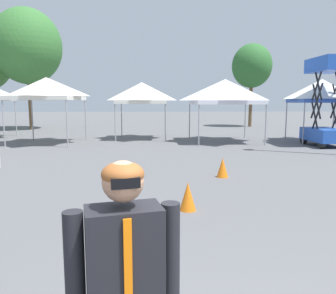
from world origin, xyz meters
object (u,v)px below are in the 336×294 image
at_px(traffic_cone_lot_center, 188,196).
at_px(traffic_cone_near_barrier, 223,168).
at_px(canopy_tent_far_right, 46,89).
at_px(scissor_lift, 326,120).
at_px(tree_behind_tents_right, 27,46).
at_px(canopy_tent_behind_left, 225,92).
at_px(canopy_tent_left_of_center, 322,91).
at_px(person_foreground, 125,290).
at_px(canopy_tent_behind_right, 142,93).
at_px(tree_behind_tents_left, 252,66).

xyz_separation_m(traffic_cone_lot_center, traffic_cone_near_barrier, (1.25, 2.77, -0.01)).
bearing_deg(canopy_tent_far_right, scissor_lift, -6.73).
distance_m(tree_behind_tents_right, traffic_cone_near_barrier, 20.93).
distance_m(scissor_lift, traffic_cone_lot_center, 11.82).
distance_m(canopy_tent_behind_left, scissor_lift, 5.03).
height_order(canopy_tent_left_of_center, traffic_cone_lot_center, canopy_tent_left_of_center).
relative_size(canopy_tent_left_of_center, traffic_cone_near_barrier, 6.00).
relative_size(scissor_lift, traffic_cone_near_barrier, 7.59).
bearing_deg(canopy_tent_behind_left, person_foreground, -104.04).
bearing_deg(canopy_tent_far_right, tree_behind_tents_right, 115.16).
height_order(canopy_tent_behind_left, tree_behind_tents_right, tree_behind_tents_right).
distance_m(canopy_tent_behind_right, tree_behind_tents_right, 11.59).
xyz_separation_m(canopy_tent_far_right, canopy_tent_behind_right, (4.68, 1.93, -0.16)).
bearing_deg(tree_behind_tents_right, canopy_tent_left_of_center, -25.10).
xyz_separation_m(canopy_tent_behind_right, tree_behind_tents_right, (-8.74, 6.71, 3.60)).
height_order(canopy_tent_behind_right, scissor_lift, scissor_lift).
relative_size(tree_behind_tents_right, tree_behind_tents_left, 1.29).
bearing_deg(tree_behind_tents_left, traffic_cone_near_barrier, -108.42).
xyz_separation_m(scissor_lift, traffic_cone_lot_center, (-7.48, -9.10, -0.97)).
distance_m(canopy_tent_left_of_center, tree_behind_tents_left, 11.16).
distance_m(person_foreground, tree_behind_tents_right, 25.99).
bearing_deg(traffic_cone_lot_center, tree_behind_tents_right, 117.60).
bearing_deg(traffic_cone_near_barrier, canopy_tent_left_of_center, 49.66).
relative_size(person_foreground, tree_behind_tents_left, 0.26).
bearing_deg(canopy_tent_behind_left, traffic_cone_lot_center, -105.44).
bearing_deg(traffic_cone_lot_center, canopy_tent_behind_right, 96.17).
height_order(canopy_tent_behind_left, person_foreground, canopy_tent_behind_left).
bearing_deg(tree_behind_tents_left, canopy_tent_left_of_center, -87.24).
xyz_separation_m(canopy_tent_behind_right, scissor_lift, (8.85, -3.52, -1.34)).
relative_size(scissor_lift, tree_behind_tents_left, 0.60).
bearing_deg(canopy_tent_behind_right, traffic_cone_lot_center, -83.83).
height_order(canopy_tent_far_right, traffic_cone_lot_center, canopy_tent_far_right).
xyz_separation_m(canopy_tent_behind_right, canopy_tent_behind_left, (4.41, -1.61, 0.03)).
bearing_deg(tree_behind_tents_right, scissor_lift, -30.19).
height_order(traffic_cone_lot_center, traffic_cone_near_barrier, traffic_cone_lot_center).
relative_size(canopy_tent_far_right, person_foreground, 1.89).
bearing_deg(person_foreground, traffic_cone_lot_center, 79.56).
xyz_separation_m(tree_behind_tents_left, traffic_cone_near_barrier, (-6.30, -18.92, -4.81)).
distance_m(canopy_tent_behind_right, traffic_cone_lot_center, 12.90).
bearing_deg(traffic_cone_near_barrier, canopy_tent_far_right, 132.69).
distance_m(canopy_tent_far_right, traffic_cone_near_barrier, 11.05).
relative_size(tree_behind_tents_left, traffic_cone_lot_center, 12.41).
distance_m(canopy_tent_behind_right, canopy_tent_left_of_center, 9.62).
distance_m(canopy_tent_behind_right, scissor_lift, 9.62).
bearing_deg(canopy_tent_behind_left, canopy_tent_far_right, -177.99).
xyz_separation_m(scissor_lift, person_foreground, (-8.29, -13.48, -0.21)).
xyz_separation_m(canopy_tent_behind_left, scissor_lift, (4.44, -1.91, -1.37)).
xyz_separation_m(canopy_tent_left_of_center, traffic_cone_lot_center, (-8.08, -10.81, -2.38)).
bearing_deg(tree_behind_tents_left, traffic_cone_lot_center, -109.20).
distance_m(scissor_lift, tree_behind_tents_left, 13.17).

